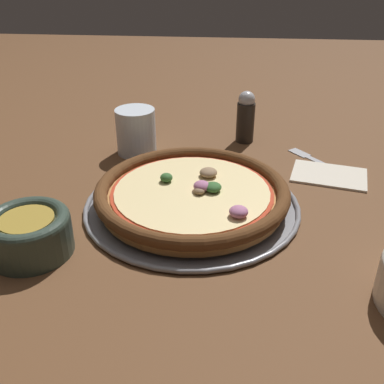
% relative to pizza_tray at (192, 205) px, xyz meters
% --- Properties ---
extents(ground_plane, '(3.00, 3.00, 0.00)m').
position_rel_pizza_tray_xyz_m(ground_plane, '(0.00, 0.00, -0.00)').
color(ground_plane, brown).
extents(pizza_tray, '(0.35, 0.35, 0.01)m').
position_rel_pizza_tray_xyz_m(pizza_tray, '(0.00, 0.00, 0.00)').
color(pizza_tray, gray).
rests_on(pizza_tray, ground_plane).
extents(pizza, '(0.32, 0.32, 0.04)m').
position_rel_pizza_tray_xyz_m(pizza, '(-0.00, 0.00, 0.02)').
color(pizza, '#BC7F42').
rests_on(pizza, pizza_tray).
extents(bowl_near, '(0.12, 0.12, 0.06)m').
position_rel_pizza_tray_xyz_m(bowl_near, '(0.21, 0.14, 0.03)').
color(bowl_near, '#334238').
rests_on(bowl_near, ground_plane).
extents(drinking_cup, '(0.08, 0.08, 0.09)m').
position_rel_pizza_tray_xyz_m(drinking_cup, '(0.13, -0.21, 0.04)').
color(drinking_cup, silver).
rests_on(drinking_cup, ground_plane).
extents(napkin, '(0.15, 0.12, 0.01)m').
position_rel_pizza_tray_xyz_m(napkin, '(-0.25, -0.14, -0.00)').
color(napkin, beige).
rests_on(napkin, ground_plane).
extents(fork, '(0.13, 0.15, 0.00)m').
position_rel_pizza_tray_xyz_m(fork, '(-0.24, -0.19, -0.00)').
color(fork, '#B7B7BC').
rests_on(fork, ground_plane).
extents(pepper_shaker, '(0.04, 0.04, 0.11)m').
position_rel_pizza_tray_xyz_m(pepper_shaker, '(-0.09, -0.29, 0.05)').
color(pepper_shaker, black).
rests_on(pepper_shaker, ground_plane).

